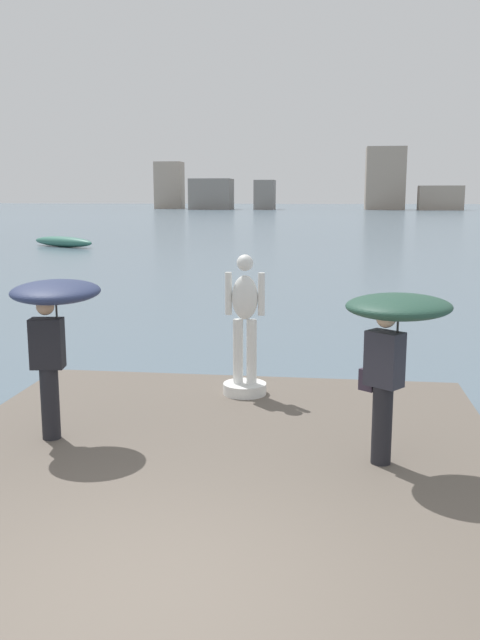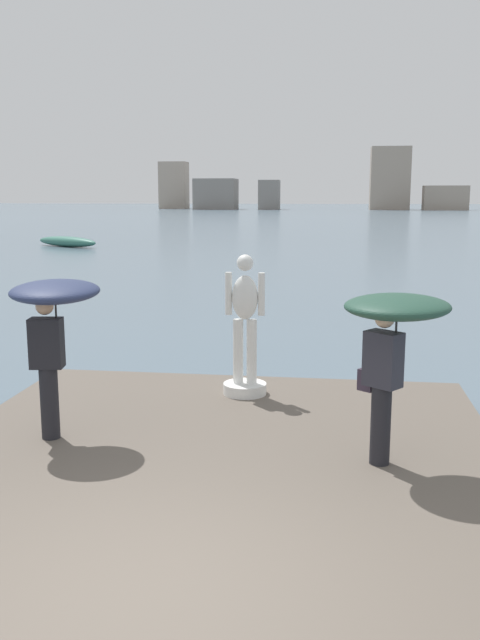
{
  "view_description": "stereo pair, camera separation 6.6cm",
  "coord_description": "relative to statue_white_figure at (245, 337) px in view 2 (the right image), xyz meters",
  "views": [
    {
      "loc": [
        1.24,
        -4.53,
        3.32
      ],
      "look_at": [
        0.0,
        4.98,
        1.55
      ],
      "focal_mm": 38.37,
      "sensor_mm": 36.0,
      "label": 1
    },
    {
      "loc": [
        1.3,
        -4.52,
        3.32
      ],
      "look_at": [
        0.0,
        4.98,
        1.55
      ],
      "focal_mm": 38.37,
      "sensor_mm": 36.0,
      "label": 2
    }
  ],
  "objects": [
    {
      "name": "pier",
      "position": [
        -0.05,
        -3.59,
        -1.06
      ],
      "size": [
        6.6,
        9.2,
        0.4
      ],
      "primitive_type": "cube",
      "color": "#60564C",
      "rests_on": "ground"
    },
    {
      "name": "onlooker_right",
      "position": [
        1.9,
        -2.47,
        0.67
      ],
      "size": [
        1.56,
        1.56,
        1.89
      ],
      "color": "black",
      "rests_on": "pier"
    },
    {
      "name": "ground_plane",
      "position": [
        -0.05,
        34.82,
        -1.26
      ],
      "size": [
        400.0,
        400.0,
        0.0
      ],
      "primitive_type": "plane",
      "color": "slate"
    },
    {
      "name": "distant_skyline",
      "position": [
        0.32,
        144.08,
        3.7
      ],
      "size": [
        82.17,
        12.76,
        13.36
      ],
      "color": "#A89989",
      "rests_on": "ground"
    },
    {
      "name": "statue_white_figure",
      "position": [
        0.0,
        0.0,
        0.0
      ],
      "size": [
        0.64,
        0.64,
        2.07
      ],
      "color": "white",
      "rests_on": "pier"
    },
    {
      "name": "boat_far",
      "position": [
        -15.7,
        32.33,
        -0.93
      ],
      "size": [
        5.13,
        3.37,
        0.66
      ],
      "color": "#336B5B",
      "rests_on": "ground"
    },
    {
      "name": "onlooker_left",
      "position": [
        -2.02,
        -2.13,
        0.68
      ],
      "size": [
        1.19,
        1.2,
        1.94
      ],
      "color": "black",
      "rests_on": "pier"
    }
  ]
}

